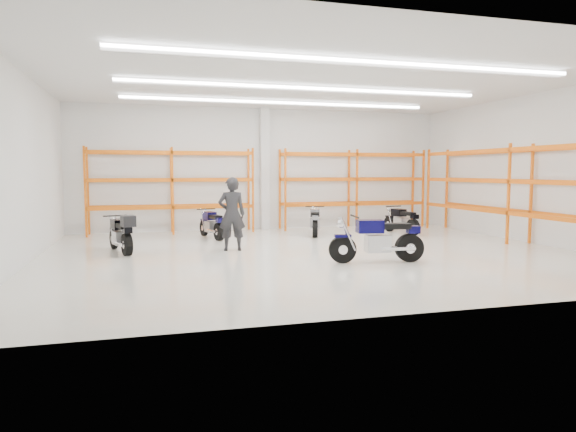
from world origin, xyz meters
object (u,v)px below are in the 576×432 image
object	(u,v)px
motorcycle_back_a	(121,234)
structural_column	(265,169)
motorcycle_back_c	(315,222)
motorcycle_back_d	(402,221)
motorcycle_back_b	(212,225)
motorcycle_main	(381,240)
standing_man	(232,214)

from	to	relation	value
motorcycle_back_a	structural_column	distance (m)	6.89
motorcycle_back_c	motorcycle_back_d	xyz separation A→B (m)	(3.08, -0.40, -0.01)
motorcycle_back_a	motorcycle_back_b	world-z (taller)	motorcycle_back_a
motorcycle_main	structural_column	xyz separation A→B (m)	(-1.10, 7.61, 1.72)
motorcycle_back_c	standing_man	xyz separation A→B (m)	(-3.26, -2.59, 0.56)
motorcycle_back_b	motorcycle_back_d	world-z (taller)	motorcycle_back_d
motorcycle_back_b	motorcycle_back_c	world-z (taller)	motorcycle_back_c
motorcycle_main	motorcycle_back_a	bearing A→B (deg)	152.54
motorcycle_main	standing_man	xyz separation A→B (m)	(-3.13, 2.77, 0.48)
motorcycle_back_a	motorcycle_back_d	xyz separation A→B (m)	(9.24, 1.83, -0.06)
motorcycle_back_b	standing_man	size ratio (longest dim) A/B	0.94
motorcycle_back_c	structural_column	bearing A→B (deg)	118.77
motorcycle_main	structural_column	distance (m)	7.88
motorcycle_back_b	motorcycle_back_d	distance (m)	6.57
motorcycle_back_b	standing_man	world-z (taller)	standing_man
motorcycle_back_d	structural_column	world-z (taller)	structural_column
motorcycle_main	motorcycle_back_d	size ratio (longest dim) A/B	1.20
motorcycle_back_a	motorcycle_back_b	bearing A→B (deg)	40.93
motorcycle_back_c	structural_column	xyz separation A→B (m)	(-1.23, 2.24, 1.80)
motorcycle_back_a	motorcycle_main	bearing A→B (deg)	-27.46
motorcycle_main	motorcycle_back_c	distance (m)	5.37
motorcycle_back_b	motorcycle_back_c	distance (m)	3.47
motorcycle_back_b	standing_man	bearing A→B (deg)	-85.53
motorcycle_back_d	standing_man	distance (m)	6.73
motorcycle_back_d	motorcycle_back_c	bearing A→B (deg)	172.58
motorcycle_back_a	motorcycle_back_b	size ratio (longest dim) A/B	1.07
motorcycle_back_b	motorcycle_back_a	bearing A→B (deg)	-139.07
motorcycle_back_a	standing_man	bearing A→B (deg)	-7.07
motorcycle_back_a	structural_column	xyz separation A→B (m)	(4.93, 4.47, 1.75)
motorcycle_back_d	standing_man	bearing A→B (deg)	-160.94
motorcycle_back_d	motorcycle_main	bearing A→B (deg)	-122.91
motorcycle_back_c	standing_man	size ratio (longest dim) A/B	0.94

